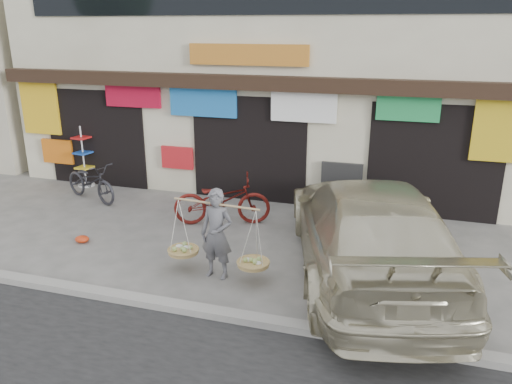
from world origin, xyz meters
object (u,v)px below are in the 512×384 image
(street_vendor, at_px, (217,237))
(display_rack, at_px, (84,162))
(suv, at_px, (369,229))
(bike_2, at_px, (222,200))
(bike_0, at_px, (91,181))

(street_vendor, distance_m, display_rack, 6.85)
(suv, xyz_separation_m, display_rack, (-8.15, 3.10, -0.20))
(street_vendor, bearing_deg, bike_2, 113.41)
(bike_0, xyz_separation_m, display_rack, (-0.89, 1.01, 0.18))
(bike_0, distance_m, suv, 7.56)
(suv, height_order, display_rack, suv)
(display_rack, bearing_deg, bike_2, -18.29)
(street_vendor, relative_size, bike_0, 1.01)
(bike_2, height_order, display_rack, display_rack)
(bike_2, xyz_separation_m, display_rack, (-4.75, 1.57, 0.12))
(street_vendor, xyz_separation_m, display_rack, (-5.57, 3.99, -0.08))
(bike_0, height_order, suv, suv)
(suv, bearing_deg, bike_0, -31.33)
(street_vendor, bearing_deg, bike_0, 152.27)
(bike_2, height_order, suv, suv)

